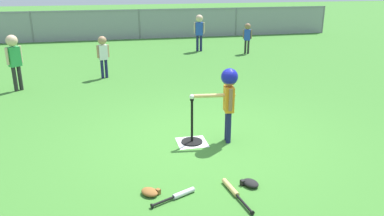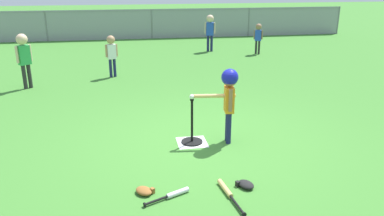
{
  "view_description": "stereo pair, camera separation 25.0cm",
  "coord_description": "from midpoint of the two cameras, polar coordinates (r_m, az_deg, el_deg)",
  "views": [
    {
      "loc": [
        -1.29,
        -5.15,
        2.37
      ],
      "look_at": [
        -0.15,
        -0.0,
        0.55
      ],
      "focal_mm": 35.83,
      "sensor_mm": 36.0,
      "label": 1
    },
    {
      "loc": [
        -1.04,
        -5.2,
        2.37
      ],
      "look_at": [
        -0.15,
        -0.0,
        0.55
      ],
      "focal_mm": 35.83,
      "sensor_mm": 36.0,
      "label": 2
    }
  ],
  "objects": [
    {
      "name": "fielder_deep_right",
      "position": [
        9.57,
        -11.17,
        8.38
      ],
      "size": [
        0.29,
        0.2,
        1.02
      ],
      "color": "#191E4C",
      "rests_on": "ground_plane"
    },
    {
      "name": "batting_tee",
      "position": [
        5.74,
        1.25,
        -4.18
      ],
      "size": [
        0.32,
        0.32,
        0.68
      ],
      "color": "black",
      "rests_on": "ground_plane"
    },
    {
      "name": "ground_plane",
      "position": [
        5.81,
        2.67,
        -5.05
      ],
      "size": [
        60.0,
        60.0,
        0.0
      ],
      "primitive_type": "plane",
      "color": "#3D7A2D"
    },
    {
      "name": "batter_child",
      "position": [
        5.57,
        6.78,
        2.55
      ],
      "size": [
        0.63,
        0.32,
        1.13
      ],
      "color": "#191E4C",
      "rests_on": "ground_plane"
    },
    {
      "name": "glove_by_plate",
      "position": [
        4.52,
        -5.5,
        -12.19
      ],
      "size": [
        0.26,
        0.27,
        0.07
      ],
      "color": "brown",
      "rests_on": "ground_plane"
    },
    {
      "name": "outfield_fence",
      "position": [
        15.58,
        -5.55,
        12.5
      ],
      "size": [
        16.06,
        0.06,
        1.15
      ],
      "color": "slate",
      "rests_on": "ground_plane"
    },
    {
      "name": "fielder_deep_center",
      "position": [
        12.5,
        10.4,
        10.69
      ],
      "size": [
        0.26,
        0.19,
        0.96
      ],
      "color": "#262626",
      "rests_on": "ground_plane"
    },
    {
      "name": "spare_bat_wood",
      "position": [
        4.52,
        6.87,
        -12.29
      ],
      "size": [
        0.15,
        0.73,
        0.06
      ],
      "color": "#DBB266",
      "rests_on": "ground_plane"
    },
    {
      "name": "glove_near_bats",
      "position": [
        4.68,
        9.52,
        -11.17
      ],
      "size": [
        0.24,
        0.26,
        0.07
      ],
      "color": "black",
      "rests_on": "ground_plane"
    },
    {
      "name": "fielder_deep_left",
      "position": [
        9.09,
        -23.05,
        7.45
      ],
      "size": [
        0.28,
        0.27,
        1.21
      ],
      "color": "#262626",
      "rests_on": "ground_plane"
    },
    {
      "name": "fielder_near_right",
      "position": [
        12.77,
        3.27,
        11.8
      ],
      "size": [
        0.34,
        0.24,
        1.19
      ],
      "color": "#191E4C",
      "rests_on": "ground_plane"
    },
    {
      "name": "spare_bat_silver",
      "position": [
        4.44,
        -1.19,
        -12.76
      ],
      "size": [
        0.54,
        0.29,
        0.06
      ],
      "color": "silver",
      "rests_on": "ground_plane"
    },
    {
      "name": "baseball_on_tee",
      "position": [
        5.52,
        1.29,
        1.67
      ],
      "size": [
        0.07,
        0.07,
        0.07
      ],
      "primitive_type": "sphere",
      "color": "white",
      "rests_on": "batting_tee"
    },
    {
      "name": "home_plate",
      "position": [
        5.78,
        1.24,
        -5.13
      ],
      "size": [
        0.44,
        0.44,
        0.01
      ],
      "primitive_type": "cube",
      "color": "white",
      "rests_on": "ground_plane"
    }
  ]
}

